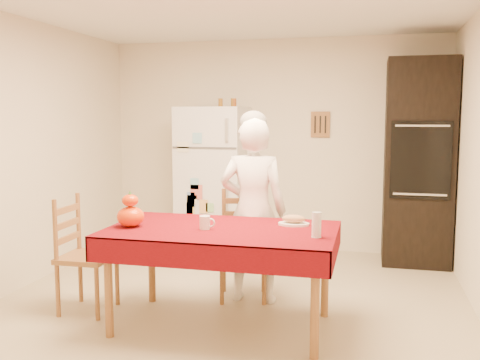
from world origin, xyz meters
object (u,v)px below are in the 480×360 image
(oven_cabinet, at_px, (418,163))
(bread_plate, at_px, (294,224))
(wine_glass, at_px, (317,225))
(dining_table, at_px, (222,237))
(chair_left, at_px, (80,250))
(seated_woman, at_px, (253,211))
(chair_far, at_px, (244,240))
(pumpkin_lower, at_px, (131,217))
(coffee_mug, at_px, (205,223))
(refrigerator, at_px, (214,180))

(oven_cabinet, xyz_separation_m, bread_plate, (-1.06, -1.99, -0.33))
(wine_glass, height_order, bread_plate, wine_glass)
(dining_table, distance_m, chair_left, 1.24)
(oven_cabinet, height_order, seated_woman, oven_cabinet)
(chair_far, xyz_separation_m, pumpkin_lower, (-0.68, -0.84, 0.33))
(pumpkin_lower, xyz_separation_m, bread_plate, (1.19, 0.35, -0.07))
(coffee_mug, xyz_separation_m, bread_plate, (0.62, 0.31, -0.04))
(dining_table, distance_m, coffee_mug, 0.18)
(seated_woman, relative_size, pumpkin_lower, 7.65)
(seated_woman, height_order, wine_glass, seated_woman)
(oven_cabinet, height_order, pumpkin_lower, oven_cabinet)
(pumpkin_lower, height_order, wine_glass, wine_glass)
(oven_cabinet, relative_size, bread_plate, 9.17)
(coffee_mug, distance_m, pumpkin_lower, 0.58)
(refrigerator, distance_m, pumpkin_lower, 2.29)
(chair_far, height_order, seated_woman, seated_woman)
(refrigerator, distance_m, wine_glass, 2.73)
(oven_cabinet, relative_size, dining_table, 1.29)
(chair_left, xyz_separation_m, wine_glass, (1.94, -0.19, 0.34))
(oven_cabinet, relative_size, coffee_mug, 22.00)
(pumpkin_lower, bearing_deg, wine_glass, -1.04)
(refrigerator, distance_m, dining_table, 2.30)
(oven_cabinet, distance_m, chair_far, 2.25)
(chair_left, bearing_deg, wine_glass, -97.15)
(dining_table, bearing_deg, chair_far, 90.55)
(pumpkin_lower, height_order, bread_plate, pumpkin_lower)
(refrigerator, bearing_deg, oven_cabinet, 1.18)
(bread_plate, bearing_deg, oven_cabinet, 62.06)
(pumpkin_lower, bearing_deg, refrigerator, 90.75)
(dining_table, xyz_separation_m, bread_plate, (0.51, 0.24, 0.08))
(refrigerator, relative_size, dining_table, 1.00)
(oven_cabinet, bearing_deg, pumpkin_lower, -133.85)
(bread_plate, bearing_deg, seated_woman, 136.40)
(dining_table, relative_size, bread_plate, 7.08)
(dining_table, distance_m, wine_glass, 0.75)
(refrigerator, relative_size, pumpkin_lower, 8.21)
(pumpkin_lower, bearing_deg, coffee_mug, 4.45)
(refrigerator, bearing_deg, chair_left, -103.33)
(chair_far, distance_m, wine_glass, 1.18)
(refrigerator, relative_size, seated_woman, 1.07)
(coffee_mug, bearing_deg, wine_glass, -4.85)
(refrigerator, height_order, pumpkin_lower, refrigerator)
(chair_far, xyz_separation_m, coffee_mug, (-0.11, -0.79, 0.30))
(seated_woman, xyz_separation_m, bread_plate, (0.40, -0.39, -0.02))
(dining_table, distance_m, chair_far, 0.75)
(oven_cabinet, relative_size, chair_left, 2.32)
(chair_far, distance_m, coffee_mug, 0.85)
(seated_woman, bearing_deg, wine_glass, 126.67)
(seated_woman, bearing_deg, dining_table, 78.48)
(coffee_mug, xyz_separation_m, wine_glass, (0.83, -0.07, 0.04))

